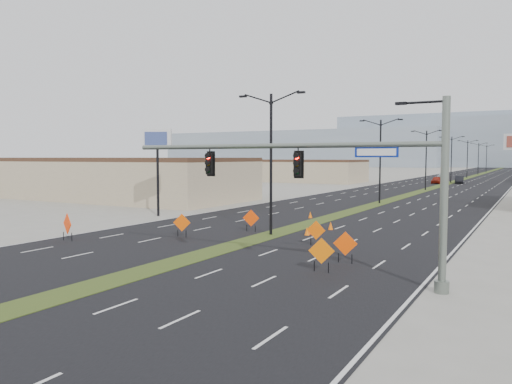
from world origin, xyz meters
The scene contains 29 objects.
ground centered at (0.00, 0.00, 0.00)m, with size 600.00×600.00×0.00m, color gray.
road_surface centered at (0.00, 100.00, 0.00)m, with size 25.00×400.00×0.02m, color black.
median_strip centered at (0.00, 100.00, 0.00)m, with size 2.00×400.00×0.04m, color #384C1B.
building_sw_near centered at (-35.00, 30.00, 2.50)m, with size 40.00×16.00×5.00m, color tan.
building_sw_far centered at (-32.00, 85.00, 2.25)m, with size 30.00×14.00×4.50m, color tan.
mesa_west centered at (-120.00, 280.00, 11.00)m, with size 180.00×50.00×22.00m, color gray.
mesa_backdrop centered at (-30.00, 320.00, 16.00)m, with size 140.00×50.00×32.00m, color gray.
signal_mast centered at (8.56, 2.00, 4.79)m, with size 16.30×0.60×8.00m.
streetlight_0 centered at (0.00, 12.00, 5.42)m, with size 5.15×0.24×10.02m.
streetlight_1 centered at (0.00, 40.00, 5.42)m, with size 5.15×0.24×10.02m.
streetlight_2 centered at (0.00, 68.00, 5.42)m, with size 5.15×0.24×10.02m.
streetlight_3 centered at (0.00, 96.00, 5.42)m, with size 5.15×0.24×10.02m.
streetlight_4 centered at (0.00, 124.00, 5.42)m, with size 5.15×0.24×10.02m.
streetlight_5 centered at (0.00, 152.00, 5.42)m, with size 5.15×0.24×10.02m.
streetlight_6 centered at (0.00, 180.00, 5.42)m, with size 5.15×0.24×10.02m.
car_left centered at (-2.00, 90.42, 0.76)m, with size 1.80×4.48×1.53m, color maroon.
car_mid centered at (2.00, 94.01, 0.79)m, with size 1.67×4.79×1.58m, color black.
car_far centered at (-5.49, 118.59, 0.66)m, with size 1.85×4.54×1.32m, color #AAAEB4.
construction_sign_0 centered at (-10.62, 3.15, 1.09)m, with size 1.31×0.52×1.84m.
construction_sign_1 centered at (-2.00, 12.62, 0.98)m, with size 1.23×0.33×1.67m.
construction_sign_2 centered at (-4.94, 8.11, 0.97)m, with size 1.17×0.48×1.64m.
construction_sign_3 centered at (4.50, 9.55, 0.94)m, with size 1.20×0.11×1.60m.
construction_sign_4 centered at (7.51, 3.00, 0.99)m, with size 1.20×0.46×1.68m.
construction_sign_5 centered at (7.83, 5.51, 0.99)m, with size 1.23×0.38×1.68m.
cone_0 centered at (2.32, 13.13, 0.32)m, with size 0.38×0.38×0.63m, color #FF6505.
cone_1 centered at (2.28, 13.61, 0.31)m, with size 0.37×0.37×0.62m, color #F43905.
cone_2 centered at (2.79, 16.52, 0.32)m, with size 0.38×0.38×0.64m, color #F86105.
cone_3 centered at (-1.47, 22.51, 0.30)m, with size 0.37×0.37×0.61m, color #ED5F04.
pole_sign_west centered at (-14.70, 17.00, 6.61)m, with size 2.57×1.44×8.20m.
Camera 1 is at (16.48, -19.26, 5.56)m, focal length 35.00 mm.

